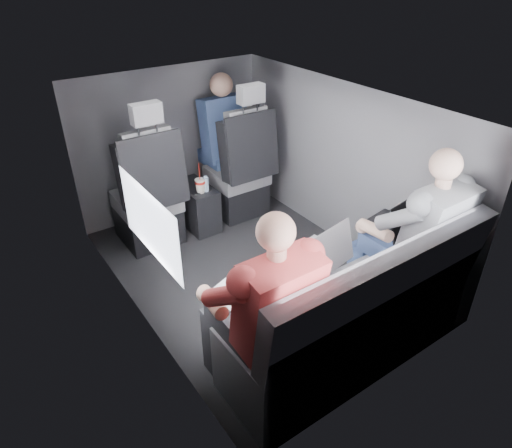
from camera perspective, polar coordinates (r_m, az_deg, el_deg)
floor at (r=3.62m, az=-0.53°, el=-6.04°), size 2.60×2.60×0.00m
ceiling at (r=3.01m, az=-0.66°, el=14.93°), size 2.60×2.60×0.00m
panel_left at (r=2.92m, az=-15.35°, el=-1.35°), size 0.02×2.60×1.35m
panel_right at (r=3.79m, az=10.80°, el=7.01°), size 0.02×2.60×1.35m
panel_front at (r=4.31m, az=-10.55°, el=10.00°), size 1.80×0.02×1.35m
panel_back at (r=2.47m, az=16.86°, el=-8.23°), size 1.80×0.02×1.35m
side_window at (r=2.56m, az=-13.17°, el=0.07°), size 0.02×0.75×0.42m
seatbelt at (r=3.95m, az=-0.70°, el=10.52°), size 0.35×0.11×0.59m
front_seat_left at (r=3.87m, az=-13.19°, el=2.74°), size 0.52×0.58×1.26m
front_seat_right at (r=4.23m, az=-1.96°, el=6.11°), size 0.52×0.58×1.26m
center_console at (r=4.16m, az=-7.42°, el=2.25°), size 0.24×0.48×0.41m
rear_bench at (r=2.81m, az=12.01°, el=-11.62°), size 1.60×0.57×0.92m
soda_cup at (r=3.92m, az=-6.99°, el=4.83°), size 0.09×0.09×0.27m
water_bottle at (r=3.94m, az=-6.29°, el=4.97°), size 0.05×0.05×0.14m
laptop_white at (r=2.46m, az=-1.15°, el=-8.03°), size 0.42×0.43×0.26m
laptop_silver at (r=2.74m, az=7.84°, el=-3.64°), size 0.41×0.39×0.26m
laptop_black at (r=3.16m, az=16.76°, el=0.22°), size 0.38×0.36×0.25m
passenger_rear_left at (r=2.34m, az=0.67°, el=-10.50°), size 0.51×0.63×1.23m
passenger_rear_right at (r=3.05m, az=19.16°, el=-1.32°), size 0.52×0.64×1.25m
passenger_front_right at (r=4.30m, az=-4.13°, el=11.54°), size 0.41×0.41×0.85m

